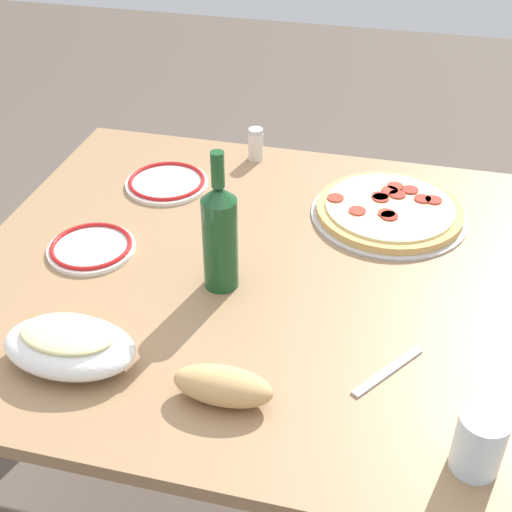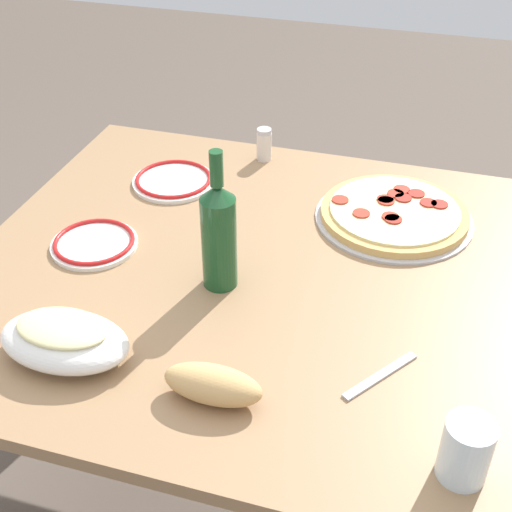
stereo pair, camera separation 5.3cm
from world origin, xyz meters
name	(u,v)px [view 2 (the right image)]	position (x,y,z in m)	size (l,w,h in m)	color
ground_plane	(256,487)	(0.00, 0.00, 0.00)	(8.00, 8.00, 0.00)	brown
dining_table	(256,309)	(0.00, 0.00, 0.63)	(1.21, 1.09, 0.75)	#93704C
pepperoni_pizza	(394,214)	(0.25, 0.27, 0.76)	(0.36, 0.36, 0.03)	#B7B7BC
baked_pasta_dish	(64,338)	(-0.25, -0.35, 0.79)	(0.24, 0.15, 0.08)	white
wine_bottle	(219,234)	(-0.05, -0.07, 0.87)	(0.07, 0.07, 0.30)	#194723
water_glass	(466,450)	(0.44, -0.41, 0.80)	(0.08, 0.08, 0.11)	silver
side_plate_near	(94,243)	(-0.36, -0.03, 0.76)	(0.19, 0.19, 0.02)	white
side_plate_far	(174,180)	(-0.30, 0.28, 0.76)	(0.21, 0.21, 0.02)	white
bread_loaf	(213,385)	(0.04, -0.37, 0.78)	(0.17, 0.07, 0.06)	tan
spice_shaker	(264,144)	(-0.12, 0.47, 0.79)	(0.04, 0.04, 0.09)	silver
fork_right	(380,376)	(0.30, -0.24, 0.75)	(0.17, 0.02, 0.01)	#B7B7BC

